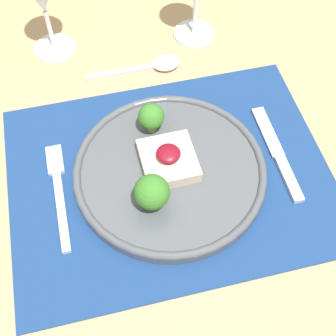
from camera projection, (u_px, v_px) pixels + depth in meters
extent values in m
plane|color=#4C4742|center=(169.00, 319.00, 1.34)|extent=(8.00, 8.00, 0.00)
cube|color=tan|center=(170.00, 181.00, 0.72)|extent=(1.27, 1.01, 0.03)
cylinder|color=tan|center=(325.00, 87.00, 1.34)|extent=(0.06, 0.06, 0.73)
cube|color=navy|center=(170.00, 176.00, 0.70)|extent=(0.48, 0.37, 0.00)
cylinder|color=#4C5156|center=(168.00, 172.00, 0.69)|extent=(0.29, 0.29, 0.02)
torus|color=#4C5156|center=(168.00, 170.00, 0.69)|extent=(0.29, 0.29, 0.01)
cube|color=beige|center=(166.00, 161.00, 0.68)|extent=(0.08, 0.08, 0.02)
ellipsoid|color=maroon|center=(166.00, 154.00, 0.67)|extent=(0.04, 0.04, 0.01)
cylinder|color=#84B256|center=(152.00, 202.00, 0.65)|extent=(0.01, 0.01, 0.02)
sphere|color=#387A28|center=(152.00, 192.00, 0.62)|extent=(0.05, 0.05, 0.05)
cylinder|color=#84B256|center=(152.00, 126.00, 0.72)|extent=(0.01, 0.01, 0.02)
sphere|color=#387A28|center=(151.00, 116.00, 0.70)|extent=(0.04, 0.04, 0.04)
cube|color=silver|center=(62.00, 211.00, 0.66)|extent=(0.01, 0.13, 0.01)
cube|color=silver|center=(55.00, 160.00, 0.71)|extent=(0.02, 0.05, 0.01)
cube|color=silver|center=(289.00, 179.00, 0.69)|extent=(0.02, 0.08, 0.01)
cube|color=silver|center=(268.00, 132.00, 0.74)|extent=(0.02, 0.10, 0.00)
cube|color=silver|center=(121.00, 72.00, 0.82)|extent=(0.12, 0.01, 0.01)
ellipsoid|color=silver|center=(166.00, 63.00, 0.83)|extent=(0.05, 0.04, 0.01)
cylinder|color=white|center=(194.00, 34.00, 0.87)|extent=(0.08, 0.08, 0.01)
cylinder|color=white|center=(195.00, 16.00, 0.84)|extent=(0.01, 0.01, 0.07)
cylinder|color=white|center=(55.00, 48.00, 0.85)|extent=(0.08, 0.08, 0.01)
cylinder|color=white|center=(50.00, 30.00, 0.82)|extent=(0.01, 0.01, 0.08)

